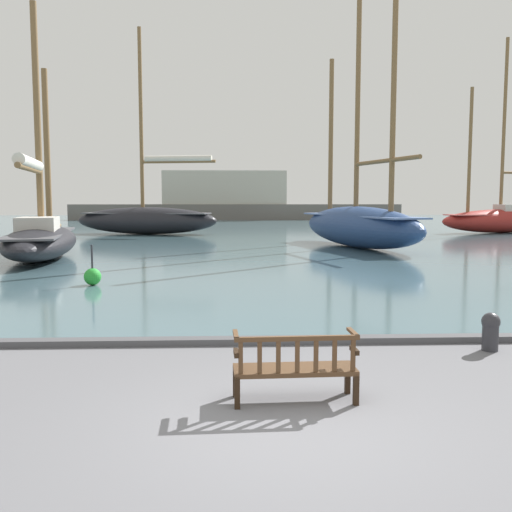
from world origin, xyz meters
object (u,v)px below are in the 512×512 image
object	(u,v)px
sailboat_far_starboard	(358,223)
channel_buoy	(93,276)
park_bench	(295,367)
sailboat_nearest_port	(41,236)
sailboat_nearest_starboard	(503,218)
mooring_bollard	(491,330)
sailboat_outer_starboard	(147,218)

from	to	relation	value
sailboat_far_starboard	channel_buoy	size ratio (longest dim) A/B	12.59
park_bench	sailboat_nearest_port	size ratio (longest dim) A/B	0.13
sailboat_nearest_starboard	mooring_bollard	bearing A→B (deg)	-116.09
sailboat_far_starboard	sailboat_nearest_starboard	size ratio (longest dim) A/B	1.06
sailboat_nearest_port	channel_buoy	distance (m)	8.89
sailboat_nearest_port	sailboat_nearest_starboard	distance (m)	33.66
park_bench	sailboat_nearest_port	distance (m)	19.87
sailboat_nearest_port	channel_buoy	size ratio (longest dim) A/B	9.98
sailboat_nearest_port	mooring_bollard	size ratio (longest dim) A/B	17.90
park_bench	sailboat_far_starboard	distance (m)	23.47
park_bench	sailboat_outer_starboard	size ratio (longest dim) A/B	0.11
sailboat_far_starboard	sailboat_outer_starboard	xyz separation A→B (m)	(-12.85, 11.75, -0.11)
sailboat_nearest_starboard	sailboat_nearest_port	bearing A→B (deg)	-148.78
channel_buoy	park_bench	bearing A→B (deg)	-63.12
sailboat_nearest_starboard	mooring_bollard	size ratio (longest dim) A/B	21.27
sailboat_far_starboard	sailboat_nearest_starboard	xyz separation A→B (m)	(13.85, 12.42, -0.18)
sailboat_nearest_port	mooring_bollard	world-z (taller)	sailboat_nearest_port
park_bench	mooring_bollard	size ratio (longest dim) A/B	2.40
sailboat_outer_starboard	sailboat_nearest_port	bearing A→B (deg)	-97.11
channel_buoy	sailboat_outer_starboard	bearing A→B (deg)	94.61
mooring_bollard	sailboat_outer_starboard	bearing A→B (deg)	108.37
sailboat_nearest_port	sailboat_far_starboard	xyz separation A→B (m)	(14.94, 5.02, 0.32)
sailboat_nearest_starboard	sailboat_far_starboard	bearing A→B (deg)	-138.10
park_bench	sailboat_outer_starboard	bearing A→B (deg)	101.42
park_bench	sailboat_nearest_port	world-z (taller)	sailboat_nearest_port
sailboat_outer_starboard	sailboat_nearest_starboard	bearing A→B (deg)	1.44
sailboat_far_starboard	sailboat_nearest_starboard	bearing A→B (deg)	41.90
sailboat_nearest_port	park_bench	bearing A→B (deg)	-62.89
sailboat_outer_starboard	mooring_bollard	distance (m)	33.82
sailboat_nearest_port	sailboat_outer_starboard	world-z (taller)	sailboat_outer_starboard
sailboat_outer_starboard	channel_buoy	distance (m)	24.74
park_bench	sailboat_nearest_port	bearing A→B (deg)	117.11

